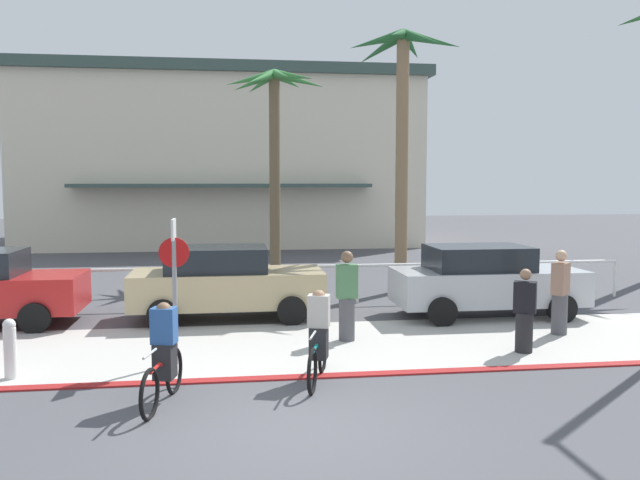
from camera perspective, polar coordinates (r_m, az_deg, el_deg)
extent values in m
plane|color=#4C4C51|center=(18.47, -5.11, -4.84)|extent=(80.00, 80.00, 0.00)
cube|color=beige|center=(12.81, -3.86, -9.30)|extent=(44.00, 4.00, 0.02)
cube|color=maroon|center=(10.88, -3.11, -11.90)|extent=(44.00, 0.24, 0.03)
cube|color=beige|center=(35.85, -8.36, 6.50)|extent=(19.11, 11.35, 8.12)
cube|color=#384C47|center=(36.21, -8.45, 13.33)|extent=(19.71, 11.95, 0.50)
cube|color=#384C47|center=(29.67, -8.43, 4.73)|extent=(13.38, 1.20, 0.16)
cylinder|color=white|center=(16.84, -4.89, -2.38)|extent=(19.45, 0.08, 0.08)
cylinder|color=white|center=(17.36, -21.17, -4.15)|extent=(0.08, 0.08, 1.00)
cylinder|color=white|center=(16.96, -13.13, -4.15)|extent=(0.08, 0.08, 1.00)
cylinder|color=white|center=(16.91, -4.88, -4.06)|extent=(0.08, 0.08, 1.00)
cylinder|color=white|center=(17.20, 3.26, -3.89)|extent=(0.08, 0.08, 1.00)
cylinder|color=white|center=(17.83, 10.97, -3.66)|extent=(0.08, 0.08, 1.00)
cylinder|color=white|center=(18.75, 18.03, -3.38)|extent=(0.08, 0.08, 1.00)
cylinder|color=white|center=(19.92, 24.35, -3.10)|extent=(0.08, 0.08, 1.00)
cylinder|color=gray|center=(11.65, -12.54, -5.38)|extent=(0.08, 0.08, 2.20)
cube|color=white|center=(11.49, -12.67, 0.91)|extent=(0.04, 0.56, 0.36)
cylinder|color=red|center=(11.52, -12.63, -1.08)|extent=(0.52, 0.03, 0.52)
cylinder|color=white|center=(11.83, -25.42, -8.95)|extent=(0.20, 0.20, 0.85)
sphere|color=white|center=(11.72, -25.51, -6.70)|extent=(0.20, 0.20, 0.20)
cylinder|color=brown|center=(22.04, -3.97, 5.59)|extent=(0.36, 0.36, 6.74)
cone|color=#387F3D|center=(22.36, -1.83, 13.74)|extent=(1.74, 0.32, 0.72)
cone|color=#387F3D|center=(22.72, -2.87, 13.70)|extent=(1.21, 1.09, 0.64)
cone|color=#387F3D|center=(22.95, -3.83, 13.35)|extent=(0.57, 1.51, 0.83)
cone|color=#387F3D|center=(22.95, -5.16, 13.45)|extent=(1.12, 1.62, 0.75)
cone|color=#387F3D|center=(22.49, -5.79, 13.55)|extent=(1.53, 0.82, 0.80)
cone|color=#387F3D|center=(21.96, -6.10, 13.77)|extent=(1.78, 0.91, 0.79)
cone|color=#387F3D|center=(21.47, -5.13, 13.90)|extent=(1.24, 1.82, 0.85)
cone|color=#387F3D|center=(21.43, -3.43, 14.17)|extent=(0.64, 1.89, 0.68)
cone|color=#387F3D|center=(21.87, -2.37, 14.10)|extent=(1.41, 1.25, 0.59)
cylinder|color=#846B4C|center=(18.91, 7.16, 6.50)|extent=(0.36, 0.36, 7.31)
cone|color=#235B2D|center=(19.54, 9.76, 16.77)|extent=(1.73, 0.32, 0.62)
cone|color=#235B2D|center=(20.13, 7.94, 16.37)|extent=(1.18, 1.72, 0.67)
cone|color=#235B2D|center=(19.94, 5.32, 16.23)|extent=(1.25, 1.84, 0.85)
cone|color=#235B2D|center=(19.12, 4.97, 16.90)|extent=(1.61, 0.32, 0.73)
cone|color=#235B2D|center=(18.75, 6.78, 17.39)|extent=(0.91, 1.26, 0.57)
cone|color=#235B2D|center=(18.78, 8.98, 16.92)|extent=(1.09, 1.56, 0.83)
cylinder|color=black|center=(16.82, -21.96, -5.06)|extent=(0.66, 0.22, 0.66)
cylinder|color=black|center=(15.11, -23.63, -6.25)|extent=(0.66, 0.22, 0.66)
cube|color=tan|center=(15.36, -8.05, -4.16)|extent=(4.40, 1.80, 0.80)
cube|color=#1E2328|center=(15.27, -9.02, -1.65)|extent=(2.29, 1.58, 0.56)
cylinder|color=black|center=(16.37, -3.07, -4.96)|extent=(0.66, 0.22, 0.66)
cylinder|color=black|center=(14.61, -2.48, -6.19)|extent=(0.66, 0.22, 0.66)
cylinder|color=black|center=(16.39, -12.97, -5.07)|extent=(0.66, 0.22, 0.66)
cylinder|color=black|center=(14.63, -13.60, -6.32)|extent=(0.66, 0.22, 0.66)
cube|color=#B2B7BC|center=(15.98, 14.41, -3.91)|extent=(4.40, 1.80, 0.80)
cube|color=#1E2328|center=(15.79, 13.63, -1.51)|extent=(2.29, 1.58, 0.56)
cylinder|color=black|center=(17.42, 17.56, -4.58)|extent=(0.66, 0.22, 0.66)
cylinder|color=black|center=(15.84, 20.36, -5.62)|extent=(0.66, 0.22, 0.66)
cylinder|color=black|center=(16.42, 8.61, -4.98)|extent=(0.66, 0.22, 0.66)
cylinder|color=black|center=(14.73, 10.60, -6.18)|extent=(0.66, 0.22, 0.66)
torus|color=black|center=(9.36, -14.67, -12.92)|extent=(0.21, 0.72, 0.72)
torus|color=black|center=(10.36, -12.62, -11.09)|extent=(0.21, 0.72, 0.72)
cylinder|color=red|center=(10.01, -13.21, -10.79)|extent=(0.20, 0.68, 0.35)
cylinder|color=red|center=(9.50, -14.22, -10.82)|extent=(0.13, 0.38, 0.07)
cylinder|color=red|center=(9.91, -13.39, -10.55)|extent=(0.05, 0.05, 0.44)
cylinder|color=silver|center=(9.25, -14.64, -9.58)|extent=(0.14, 0.50, 0.04)
cube|color=#232326|center=(9.89, -13.40, -10.21)|extent=(0.34, 0.37, 0.52)
cube|color=#2D5699|center=(9.77, -13.47, -7.27)|extent=(0.39, 0.33, 0.52)
sphere|color=brown|center=(9.72, -13.49, -5.94)|extent=(0.22, 0.22, 0.22)
torus|color=black|center=(10.09, -0.68, -11.41)|extent=(0.26, 0.71, 0.72)
torus|color=black|center=(11.14, 0.23, -9.81)|extent=(0.26, 0.71, 0.72)
cylinder|color=#197F7A|center=(10.78, -0.03, -9.50)|extent=(0.24, 0.68, 0.35)
cylinder|color=#197F7A|center=(10.24, -0.47, -9.47)|extent=(0.16, 0.38, 0.07)
cylinder|color=#197F7A|center=(10.67, -0.11, -9.26)|extent=(0.05, 0.05, 0.44)
cylinder|color=silver|center=(10.00, -0.64, -8.31)|extent=(0.17, 0.49, 0.04)
cube|color=#232326|center=(10.66, -0.11, -8.95)|extent=(0.36, 0.39, 0.52)
cube|color=#B7B2A8|center=(10.54, -0.11, -6.21)|extent=(0.40, 0.34, 0.52)
sphere|color=#9E7556|center=(10.50, -0.11, -4.98)|extent=(0.22, 0.22, 0.22)
cylinder|color=#4C4C51|center=(13.17, 2.36, -6.97)|extent=(0.34, 0.34, 0.88)
cube|color=#4C7F51|center=(13.03, 2.37, -3.62)|extent=(0.42, 0.29, 0.68)
sphere|color=brown|center=(12.97, 2.38, -1.49)|extent=(0.24, 0.24, 0.24)
cylinder|color=#4C4C51|center=(14.57, 20.17, -6.14)|extent=(0.45, 0.45, 0.86)
cube|color=#93705B|center=(14.45, 20.26, -3.18)|extent=(0.47, 0.46, 0.66)
sphere|color=#D6A884|center=(14.39, 20.32, -1.30)|extent=(0.24, 0.24, 0.24)
cylinder|color=#232326|center=(12.88, 17.38, -7.75)|extent=(0.44, 0.44, 0.76)
cube|color=black|center=(12.75, 17.47, -4.79)|extent=(0.48, 0.43, 0.59)
sphere|color=#9E7556|center=(12.68, 17.52, -2.88)|extent=(0.21, 0.21, 0.21)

